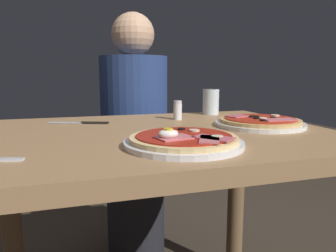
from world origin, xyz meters
TOP-DOWN VIEW (x-y plane):
  - dining_table at (0.00, 0.00)m, footprint 1.01×0.75m
  - pizza_foreground at (0.02, -0.20)m, footprint 0.27×0.27m
  - pizza_across_left at (0.33, -0.01)m, footprint 0.27×0.27m
  - water_glass_near at (0.31, 0.30)m, footprint 0.06×0.06m
  - knife at (-0.19, 0.20)m, footprint 0.19×0.08m
  - salt_shaker at (0.14, 0.20)m, footprint 0.03×0.03m
  - diner_person at (0.07, 0.65)m, footprint 0.32×0.32m

SIDE VIEW (x-z plane):
  - diner_person at x=0.07m, z-range -0.03..1.15m
  - dining_table at x=0.00m, z-range 0.23..0.97m
  - knife at x=-0.19m, z-range 0.74..0.75m
  - pizza_across_left at x=0.33m, z-range 0.74..0.77m
  - pizza_foreground at x=0.02m, z-range 0.73..0.78m
  - salt_shaker at x=0.14m, z-range 0.74..0.81m
  - water_glass_near at x=0.31m, z-range 0.73..0.83m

